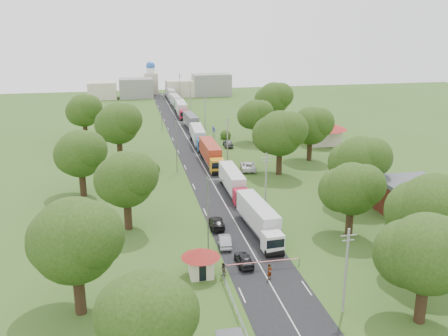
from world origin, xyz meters
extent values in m
plane|color=#35541C|center=(0.00, 0.00, 0.00)|extent=(260.00, 260.00, 0.00)
cube|color=black|center=(0.00, 20.00, 0.00)|extent=(8.00, 200.00, 0.04)
cylinder|color=slate|center=(-4.50, -25.00, 0.55)|extent=(0.20, 0.20, 1.10)
cube|color=slate|center=(-4.50, -25.00, 1.05)|extent=(0.35, 0.35, 0.25)
cylinder|color=red|center=(0.00, -25.00, 1.00)|extent=(9.00, 0.12, 0.12)
cylinder|color=slate|center=(4.50, -25.00, 0.50)|extent=(0.10, 0.10, 1.00)
cube|color=beige|center=(-7.20, -25.00, 1.20)|extent=(2.60, 2.60, 2.40)
cone|color=maroon|center=(-7.20, -25.00, 2.90)|extent=(4.40, 4.40, 1.10)
cube|color=black|center=(-5.89, -25.00, 1.40)|extent=(0.02, 1.20, 0.90)
cube|color=black|center=(-7.20, -26.31, 1.00)|extent=(0.80, 0.02, 1.90)
cylinder|color=slate|center=(5.20, 33.80, 2.00)|extent=(0.12, 0.12, 4.00)
cylinder|color=slate|center=(5.20, 36.20, 2.00)|extent=(0.12, 0.12, 4.00)
cube|color=navy|center=(5.20, 35.00, 3.60)|extent=(0.06, 3.00, 1.00)
cube|color=silver|center=(5.20, 35.00, 3.60)|extent=(0.07, 3.10, 0.06)
cylinder|color=gray|center=(5.50, -35.00, 4.50)|extent=(0.24, 0.24, 9.00)
cube|color=gray|center=(5.50, -35.00, 8.30)|extent=(1.60, 0.10, 0.10)
cube|color=gray|center=(5.50, -35.00, 7.80)|extent=(1.20, 0.10, 0.10)
cylinder|color=gray|center=(5.50, -7.00, 4.50)|extent=(0.24, 0.24, 9.00)
cube|color=gray|center=(5.50, -7.00, 8.30)|extent=(1.60, 0.10, 0.10)
cube|color=gray|center=(5.50, -7.00, 7.80)|extent=(1.20, 0.10, 0.10)
cylinder|color=gray|center=(5.50, 21.00, 4.50)|extent=(0.24, 0.24, 9.00)
cube|color=gray|center=(5.50, 21.00, 8.30)|extent=(1.60, 0.10, 0.10)
cube|color=gray|center=(5.50, 21.00, 7.80)|extent=(1.20, 0.10, 0.10)
cylinder|color=gray|center=(5.50, 49.00, 4.50)|extent=(0.24, 0.24, 9.00)
cube|color=gray|center=(5.50, 49.00, 8.30)|extent=(1.60, 0.10, 0.10)
cube|color=gray|center=(5.50, 49.00, 7.80)|extent=(1.20, 0.10, 0.10)
cylinder|color=gray|center=(5.50, 77.00, 4.50)|extent=(0.24, 0.24, 9.00)
cube|color=gray|center=(5.50, 77.00, 8.30)|extent=(1.60, 0.10, 0.10)
cube|color=gray|center=(5.50, 77.00, 7.80)|extent=(1.20, 0.10, 0.10)
cylinder|color=gray|center=(5.50, 105.00, 4.50)|extent=(0.24, 0.24, 9.00)
cube|color=gray|center=(5.50, 105.00, 8.30)|extent=(1.60, 0.10, 0.10)
cube|color=gray|center=(5.50, 105.00, 7.80)|extent=(1.20, 0.10, 0.10)
cylinder|color=slate|center=(-5.50, -20.00, 5.00)|extent=(0.16, 0.16, 10.00)
cube|color=slate|center=(-4.60, -20.00, 9.70)|extent=(1.80, 0.10, 0.10)
cube|color=slate|center=(-3.80, -20.00, 9.55)|extent=(0.50, 0.22, 0.15)
cylinder|color=slate|center=(-5.50, 15.00, 5.00)|extent=(0.16, 0.16, 10.00)
cube|color=slate|center=(-4.60, 15.00, 9.70)|extent=(1.80, 0.10, 0.10)
cube|color=slate|center=(-3.80, 15.00, 9.55)|extent=(0.50, 0.22, 0.15)
cylinder|color=slate|center=(-5.50, 50.00, 5.00)|extent=(0.16, 0.16, 10.00)
cube|color=slate|center=(-4.60, 50.00, 9.70)|extent=(1.80, 0.10, 0.10)
cube|color=slate|center=(-3.80, 50.00, 9.55)|extent=(0.50, 0.22, 0.15)
cylinder|color=#382616|center=(12.00, -38.00, 2.10)|extent=(1.08, 1.08, 4.20)
sphere|color=#1E360E|center=(12.00, -38.00, 7.22)|extent=(7.70, 7.70, 7.70)
sphere|color=#1E360E|center=(10.90, -36.62, 6.67)|extent=(6.60, 6.60, 6.60)
cylinder|color=#382616|center=(18.00, -30.00, 2.27)|extent=(1.12, 1.12, 4.55)
sphere|color=#1E360E|center=(18.00, -30.00, 7.85)|extent=(8.40, 8.40, 8.40)
sphere|color=#1E360E|center=(16.80, -28.50, 7.25)|extent=(7.20, 7.20, 7.20)
cylinder|color=#382616|center=(14.00, -18.00, 1.92)|extent=(1.04, 1.04, 3.85)
sphere|color=#1E360E|center=(14.00, -18.00, 6.60)|extent=(7.00, 7.00, 7.00)
sphere|color=#1E360E|center=(15.25, -19.00, 7.35)|extent=(5.50, 5.50, 5.50)
sphere|color=#1E360E|center=(13.00, -16.75, 6.10)|extent=(6.00, 6.00, 6.00)
cylinder|color=#382616|center=(20.00, -8.00, 2.10)|extent=(1.08, 1.08, 4.20)
sphere|color=#1E360E|center=(20.00, -8.00, 7.22)|extent=(7.70, 7.70, 7.70)
sphere|color=#1E360E|center=(21.38, -9.10, 8.05)|extent=(6.05, 6.05, 6.05)
sphere|color=#1E360E|center=(18.90, -6.62, 6.67)|extent=(6.60, 6.60, 6.60)
cylinder|color=#382616|center=(13.00, 10.00, 2.27)|extent=(1.12, 1.12, 4.55)
sphere|color=#1E360E|center=(13.00, 10.00, 7.85)|extent=(8.40, 8.40, 8.40)
sphere|color=#1E360E|center=(14.50, 8.80, 8.75)|extent=(6.60, 6.60, 6.60)
sphere|color=#1E360E|center=(11.80, 11.50, 7.25)|extent=(7.20, 7.20, 7.20)
cylinder|color=#382616|center=(22.00, 18.00, 2.10)|extent=(1.08, 1.08, 4.20)
sphere|color=#1E360E|center=(22.00, 18.00, 7.22)|extent=(7.70, 7.70, 7.70)
sphere|color=#1E360E|center=(23.38, 16.90, 8.05)|extent=(6.05, 6.05, 6.05)
sphere|color=#1E360E|center=(20.90, 19.38, 6.67)|extent=(6.60, 6.60, 6.60)
cylinder|color=#382616|center=(15.00, 35.00, 1.92)|extent=(1.04, 1.04, 3.85)
sphere|color=#1E360E|center=(15.00, 35.00, 6.60)|extent=(7.00, 7.00, 7.00)
sphere|color=#1E360E|center=(16.25, 34.00, 7.35)|extent=(5.50, 5.50, 5.50)
sphere|color=#1E360E|center=(14.00, 36.25, 6.10)|extent=(6.00, 6.00, 6.00)
cylinder|color=#382616|center=(24.00, 50.00, 2.27)|extent=(1.12, 1.12, 4.55)
sphere|color=#1E360E|center=(24.00, 50.00, 7.85)|extent=(8.40, 8.40, 8.40)
sphere|color=#1E360E|center=(25.50, 48.80, 8.75)|extent=(6.60, 6.60, 6.60)
sphere|color=#1E360E|center=(22.80, 51.50, 7.25)|extent=(7.20, 7.20, 7.20)
sphere|color=#1E360E|center=(-14.00, -42.00, 6.60)|extent=(7.00, 7.00, 7.00)
sphere|color=#1E360E|center=(-12.75, -43.00, 7.35)|extent=(5.50, 5.50, 5.50)
sphere|color=#1E360E|center=(-15.00, -40.75, 6.10)|extent=(6.00, 6.00, 6.00)
cylinder|color=#382616|center=(-20.00, -30.00, 2.27)|extent=(1.12, 1.12, 4.55)
sphere|color=#1E360E|center=(-20.00, -30.00, 7.85)|extent=(8.40, 8.40, 8.40)
sphere|color=#1E360E|center=(-18.50, -31.20, 8.75)|extent=(6.60, 6.60, 6.60)
sphere|color=#1E360E|center=(-21.20, -28.50, 7.25)|extent=(7.20, 7.20, 7.20)
cylinder|color=#382616|center=(-15.00, -10.00, 2.10)|extent=(1.08, 1.08, 4.20)
sphere|color=#1E360E|center=(-15.00, -10.00, 7.22)|extent=(7.70, 7.70, 7.70)
sphere|color=#1E360E|center=(-13.62, -11.10, 8.05)|extent=(6.05, 6.05, 6.05)
sphere|color=#1E360E|center=(-16.10, -8.62, 6.67)|extent=(6.60, 6.60, 6.60)
cylinder|color=#382616|center=(-22.00, 5.00, 2.10)|extent=(1.08, 1.08, 4.20)
sphere|color=#1E360E|center=(-22.00, 5.00, 7.22)|extent=(7.70, 7.70, 7.70)
sphere|color=#1E360E|center=(-20.62, 3.90, 8.05)|extent=(6.05, 6.05, 6.05)
sphere|color=#1E360E|center=(-23.10, 6.38, 6.67)|extent=(6.60, 6.60, 6.60)
cylinder|color=#382616|center=(-16.00, 25.00, 2.27)|extent=(1.12, 1.12, 4.55)
sphere|color=#1E360E|center=(-16.00, 25.00, 7.85)|extent=(8.40, 8.40, 8.40)
sphere|color=#1E360E|center=(-14.50, 23.80, 8.75)|extent=(6.60, 6.60, 6.60)
sphere|color=#1E360E|center=(-17.20, 26.50, 7.25)|extent=(7.20, 7.20, 7.20)
cylinder|color=#382616|center=(-24.00, 45.00, 2.10)|extent=(1.08, 1.08, 4.20)
sphere|color=#1E360E|center=(-24.00, 45.00, 7.22)|extent=(7.70, 7.70, 7.70)
sphere|color=#1E360E|center=(-22.62, 43.90, 8.05)|extent=(6.05, 6.05, 6.05)
sphere|color=#1E360E|center=(-25.10, 46.38, 6.67)|extent=(6.60, 6.60, 6.60)
cube|color=maroon|center=(26.00, -12.00, 2.30)|extent=(8.00, 6.00, 4.60)
cube|color=#47494F|center=(26.00, -12.00, 4.90)|extent=(8.60, 6.60, 0.60)
cube|color=beige|center=(30.00, 30.00, 2.00)|extent=(7.00, 5.00, 4.00)
cone|color=maroon|center=(30.00, 30.00, 4.90)|extent=(10.08, 10.08, 1.80)
cube|color=gray|center=(-10.00, 110.00, 3.50)|extent=(12.00, 8.00, 7.00)
cube|color=beige|center=(6.00, 110.00, 3.00)|extent=(10.00, 8.00, 6.00)
cube|color=gray|center=(18.00, 110.00, 4.00)|extent=(14.00, 8.00, 8.00)
cube|color=beige|center=(-22.00, 110.00, 3.00)|extent=(10.00, 8.00, 6.00)
cube|color=beige|center=(-4.00, 118.00, 4.00)|extent=(5.00, 5.00, 8.00)
cylinder|color=silver|center=(-4.00, 118.00, 9.00)|extent=(3.20, 3.20, 2.00)
sphere|color=#2659B2|center=(-4.00, 118.00, 10.60)|extent=(3.40, 3.40, 3.40)
cube|color=silver|center=(2.35, -21.29, 1.53)|extent=(2.53, 2.53, 2.47)
cube|color=black|center=(2.35, -22.49, 1.88)|extent=(2.27, 0.17, 1.09)
cube|color=slate|center=(2.35, -22.43, 0.54)|extent=(2.19, 0.40, 0.35)
cube|color=slate|center=(2.35, -14.36, 0.74)|extent=(3.03, 11.51, 0.30)
cube|color=silver|center=(2.35, -14.07, 2.52)|extent=(3.25, 11.82, 2.97)
cylinder|color=black|center=(2.35, -22.18, 0.49)|extent=(2.33, 0.99, 0.99)
cylinder|color=black|center=(2.35, -20.40, 0.49)|extent=(2.33, 0.99, 0.99)
cylinder|color=black|center=(2.35, -10.90, 0.49)|extent=(2.33, 0.99, 0.99)
cylinder|color=black|center=(2.35, -9.41, 0.49)|extent=(2.33, 0.99, 0.99)
cube|color=#B6142D|center=(2.35, -4.45, 1.46)|extent=(2.27, 2.27, 2.35)
cube|color=black|center=(2.35, -5.59, 1.79)|extent=(2.16, 0.03, 1.03)
cube|color=slate|center=(2.35, -5.53, 0.52)|extent=(2.07, 0.26, 0.33)
cube|color=slate|center=(2.35, 2.14, 0.71)|extent=(2.20, 10.83, 0.28)
cube|color=silver|center=(2.35, 2.42, 2.40)|extent=(2.39, 11.11, 2.82)
cylinder|color=black|center=(2.35, -5.29, 0.47)|extent=(2.21, 0.94, 0.94)
cylinder|color=black|center=(2.35, -3.60, 0.47)|extent=(2.21, 0.94, 0.94)
cylinder|color=black|center=(2.35, 5.43, 0.47)|extent=(2.21, 0.94, 0.94)
cylinder|color=black|center=(2.35, 6.84, 0.47)|extent=(2.21, 0.94, 0.94)
cube|color=orange|center=(1.74, 12.59, 1.60)|extent=(2.48, 2.48, 2.58)
cube|color=black|center=(1.74, 11.35, 1.96)|extent=(2.37, 0.02, 1.13)
cube|color=slate|center=(1.74, 11.41, 0.57)|extent=(2.27, 0.25, 0.36)
cube|color=slate|center=(1.74, 19.81, 0.77)|extent=(2.38, 11.86, 0.31)
cube|color=#9C2E1C|center=(1.74, 20.12, 2.63)|extent=(2.58, 12.17, 3.09)
cylinder|color=black|center=(1.74, 11.67, 0.52)|extent=(2.42, 1.03, 1.03)
cylinder|color=black|center=(1.74, 13.52, 0.52)|extent=(2.42, 1.03, 1.03)
cylinder|color=black|center=(1.74, 23.42, 0.52)|extent=(2.42, 1.03, 1.03)
cylinder|color=black|center=(1.74, 24.96, 0.52)|extent=(2.42, 1.03, 1.03)
cube|color=#1A5EA1|center=(1.67, 28.89, 1.52)|extent=(2.47, 2.47, 2.45)
cube|color=black|center=(1.67, 27.71, 1.86)|extent=(2.25, 0.13, 1.08)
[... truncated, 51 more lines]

